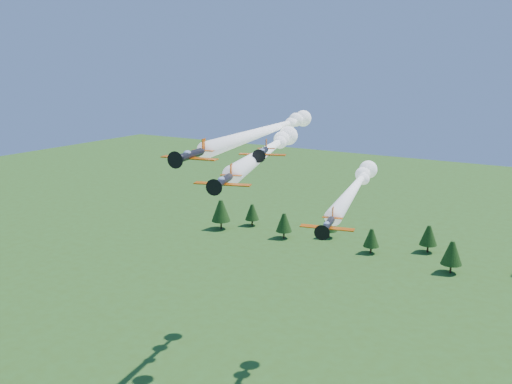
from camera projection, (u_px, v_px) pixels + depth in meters
The scene contains 5 objects.
plane_lead at pixel (270, 149), 96.29m from camera, with size 18.77×46.94×3.70m.
plane_left at pixel (272, 129), 109.30m from camera, with size 15.61×60.40×3.70m.
plane_right at pixel (356, 185), 103.05m from camera, with size 15.40×46.97×3.70m.
plane_slot at pixel (263, 152), 86.04m from camera, with size 7.06×7.92×2.51m.
treeline at pixel (477, 250), 172.27m from camera, with size 172.03×21.47×11.41m.
Camera 1 is at (40.19, -65.95, 62.61)m, focal length 40.00 mm.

